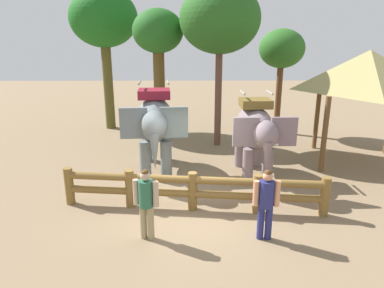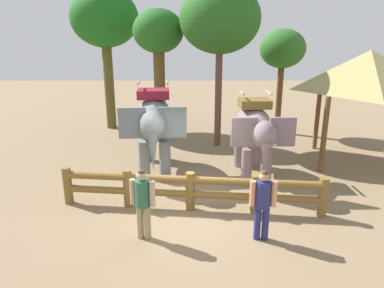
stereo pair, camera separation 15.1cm
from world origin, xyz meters
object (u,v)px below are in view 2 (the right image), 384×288
at_px(log_fence, 192,188).
at_px(tree_deep_back, 284,50).
at_px(elephant_near_left, 156,122).
at_px(thatched_shelter, 370,72).
at_px(tourist_woman_in_black, 144,199).
at_px(tree_back_center, 222,20).
at_px(tourist_man_in_blue, 264,200).
at_px(elephant_center, 256,131).
at_px(tree_far_right, 107,20).
at_px(tree_far_left, 160,38).

bearing_deg(log_fence, tree_deep_back, 62.45).
relative_size(elephant_near_left, thatched_shelter, 0.80).
xyz_separation_m(elephant_near_left, tourist_woman_in_black, (0.17, -4.32, -0.73)).
height_order(thatched_shelter, tree_back_center, tree_back_center).
bearing_deg(tourist_woman_in_black, tourist_man_in_blue, -0.96).
distance_m(tourist_man_in_blue, thatched_shelter, 7.28).
height_order(log_fence, elephant_near_left, elephant_near_left).
distance_m(thatched_shelter, tree_back_center, 5.75).
relative_size(log_fence, tree_back_center, 1.08).
distance_m(elephant_near_left, tourist_man_in_blue, 5.26).
bearing_deg(tourist_man_in_blue, elephant_near_left, 123.04).
bearing_deg(tree_back_center, log_fence, -100.81).
xyz_separation_m(elephant_near_left, tree_deep_back, (5.41, 5.11, 2.17)).
distance_m(log_fence, elephant_center, 3.27).
distance_m(tourist_man_in_blue, tree_back_center, 8.50).
distance_m(log_fence, tree_far_right, 10.90).
bearing_deg(tree_far_left, tourist_woman_in_black, -87.77).
bearing_deg(tree_deep_back, tree_far_left, -169.19).
xyz_separation_m(log_fence, tree_back_center, (1.14, 5.96, 4.50)).
relative_size(elephant_near_left, tourist_man_in_blue, 2.12).
distance_m(log_fence, tree_deep_back, 9.62).
distance_m(log_fence, tree_far_left, 8.06).
height_order(tourist_woman_in_black, tourist_man_in_blue, tourist_woman_in_black).
bearing_deg(tourist_man_in_blue, tree_back_center, 93.66).
xyz_separation_m(thatched_shelter, tree_deep_back, (-1.95, 4.26, 0.60)).
bearing_deg(tourist_woman_in_black, tree_deep_back, 60.96).
distance_m(elephant_center, tree_deep_back, 6.48).
height_order(log_fence, thatched_shelter, thatched_shelter).
height_order(elephant_center, tree_far_right, tree_far_right).
relative_size(tourist_man_in_blue, tree_deep_back, 0.35).
distance_m(elephant_center, tree_far_left, 6.41).
bearing_deg(tree_back_center, tourist_man_in_blue, -86.34).
bearing_deg(tree_deep_back, elephant_near_left, -136.64).
bearing_deg(log_fence, tourist_woman_in_black, -126.74).
relative_size(tree_far_left, tree_far_right, 0.84).
relative_size(elephant_near_left, tree_back_center, 0.55).
bearing_deg(tree_back_center, tree_deep_back, 34.02).
distance_m(tourist_woman_in_black, thatched_shelter, 9.15).
distance_m(log_fence, thatched_shelter, 7.68).
bearing_deg(thatched_shelter, tourist_man_in_blue, -130.89).
distance_m(log_fence, tourist_man_in_blue, 2.20).
bearing_deg(tourist_man_in_blue, log_fence, 137.99).
height_order(elephant_center, thatched_shelter, thatched_shelter).
bearing_deg(thatched_shelter, tree_deep_back, 114.59).
distance_m(elephant_near_left, thatched_shelter, 7.57).
distance_m(log_fence, tourist_woman_in_black, 1.80).
bearing_deg(elephant_near_left, tourist_man_in_blue, -56.96).
xyz_separation_m(tourist_woman_in_black, thatched_shelter, (7.18, 5.17, 2.31)).
distance_m(elephant_near_left, tree_far_left, 4.88).
height_order(tourist_man_in_blue, tree_deep_back, tree_deep_back).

